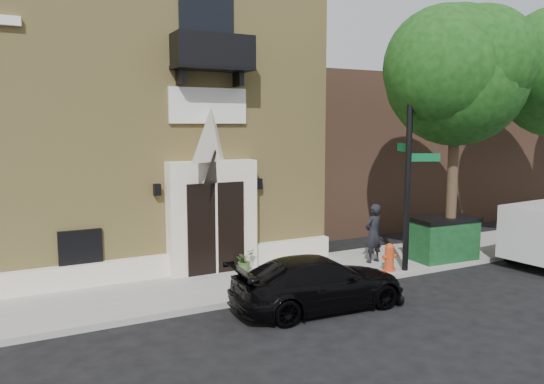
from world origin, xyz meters
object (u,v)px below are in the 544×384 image
at_px(black_sedan, 319,283).
at_px(pedestrian_near, 373,233).
at_px(dumpster, 443,238).
at_px(fire_hydrant, 389,257).
at_px(street_sign, 409,160).

bearing_deg(black_sedan, pedestrian_near, -53.54).
bearing_deg(pedestrian_near, dumpster, 149.54).
height_order(fire_hydrant, dumpster, dumpster).
bearing_deg(black_sedan, dumpster, -71.61).
relative_size(black_sedan, street_sign, 0.68).
distance_m(black_sedan, pedestrian_near, 4.23).
bearing_deg(street_sign, dumpster, 34.38).
bearing_deg(fire_hydrant, pedestrian_near, 80.24).
bearing_deg(pedestrian_near, black_sedan, 22.21).
distance_m(black_sedan, fire_hydrant, 3.59).
bearing_deg(street_sign, pedestrian_near, 126.40).
xyz_separation_m(fire_hydrant, dumpster, (2.35, 0.25, 0.29)).
relative_size(fire_hydrant, dumpster, 0.38).
xyz_separation_m(street_sign, dumpster, (1.88, 0.42, -2.52)).
xyz_separation_m(black_sedan, dumpster, (5.66, 1.64, 0.20)).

